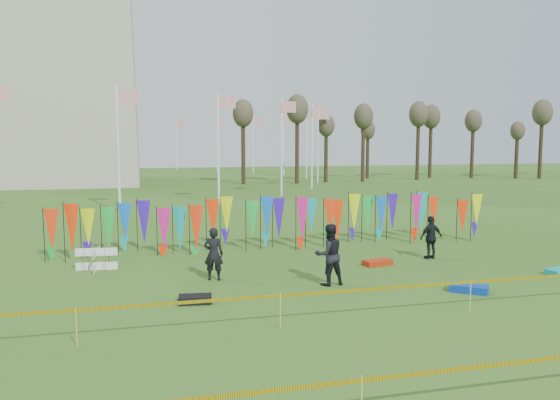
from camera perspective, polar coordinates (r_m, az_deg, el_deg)
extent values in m
plane|color=#2D5718|center=(16.73, 4.93, -9.49)|extent=(160.00, 160.00, 0.00)
cylinder|color=white|center=(66.10, 2.80, 5.70)|extent=(0.16, 0.16, 8.00)
plane|color=#B2131D|center=(66.34, 3.31, 8.55)|extent=(1.40, 0.00, 1.40)
cylinder|color=white|center=(72.82, 0.40, 5.75)|extent=(0.16, 0.16, 8.00)
plane|color=#B2131D|center=(73.02, 0.86, 8.34)|extent=(1.40, 0.00, 1.40)
cylinder|color=white|center=(78.77, -2.82, 5.78)|extent=(0.16, 0.16, 8.00)
plane|color=#B2131D|center=(78.94, -2.40, 8.17)|extent=(1.40, 0.00, 1.40)
cylinder|color=white|center=(83.76, -6.61, 5.76)|extent=(0.16, 0.16, 8.00)
plane|color=#B2131D|center=(83.88, -6.23, 8.02)|extent=(1.40, 0.00, 1.40)
cylinder|color=white|center=(87.63, -10.78, 5.71)|extent=(0.16, 0.16, 8.00)
plane|color=#B2131D|center=(87.71, -10.43, 7.88)|extent=(1.40, 0.00, 1.40)
cylinder|color=white|center=(90.27, -15.19, 5.62)|extent=(0.16, 0.16, 8.00)
plane|color=#B2131D|center=(90.31, -14.87, 7.72)|extent=(1.40, 0.00, 1.40)
cylinder|color=white|center=(91.63, -19.74, 5.48)|extent=(0.16, 0.16, 8.00)
plane|color=#B2131D|center=(91.62, -19.44, 7.55)|extent=(1.40, 0.00, 1.40)
cylinder|color=white|center=(91.66, -24.33, 5.29)|extent=(0.16, 0.16, 8.00)
plane|color=#B2131D|center=(91.60, -24.04, 7.37)|extent=(1.40, 0.00, 1.40)
cylinder|color=white|center=(36.20, -16.55, 5.10)|extent=(0.16, 0.16, 8.00)
plane|color=#B2131D|center=(36.29, -15.75, 10.34)|extent=(1.40, 0.00, 1.40)
cylinder|color=white|center=(39.33, -6.47, 5.38)|extent=(0.16, 0.16, 8.00)
plane|color=#B2131D|center=(39.51, -5.65, 10.18)|extent=(1.40, 0.00, 1.40)
cylinder|color=white|center=(44.82, 0.15, 5.50)|extent=(0.16, 0.16, 8.00)
plane|color=#B2131D|center=(45.05, 0.90, 9.71)|extent=(1.40, 0.00, 1.40)
cylinder|color=white|center=(51.62, 3.36, 5.58)|extent=(0.16, 0.16, 8.00)
plane|color=#B2131D|center=(51.88, 4.02, 9.22)|extent=(1.40, 0.00, 1.40)
cylinder|color=white|center=(58.90, 3.98, 5.64)|extent=(0.16, 0.16, 8.00)
plane|color=#B2131D|center=(59.16, 4.56, 8.84)|extent=(1.40, 0.00, 1.40)
cylinder|color=black|center=(22.67, -23.42, -3.16)|extent=(0.03, 0.03, 2.07)
cone|color=#FF320E|center=(22.60, -22.74, -2.76)|extent=(0.64, 0.64, 1.60)
cylinder|color=black|center=(22.57, -21.68, -3.13)|extent=(0.03, 0.03, 2.07)
cone|color=#FF3108|center=(22.51, -20.99, -2.73)|extent=(0.64, 0.64, 1.60)
cylinder|color=black|center=(22.48, -19.93, -3.10)|extent=(0.03, 0.03, 2.07)
cone|color=#DFF70C|center=(22.43, -19.23, -2.69)|extent=(0.64, 0.64, 1.60)
cylinder|color=black|center=(22.42, -18.17, -3.06)|extent=(0.03, 0.03, 2.07)
cone|color=green|center=(22.38, -17.47, -2.65)|extent=(0.64, 0.64, 1.60)
cylinder|color=black|center=(22.38, -16.40, -3.02)|extent=(0.03, 0.03, 2.07)
cone|color=blue|center=(22.35, -15.69, -2.61)|extent=(0.64, 0.64, 1.60)
cylinder|color=black|center=(22.37, -14.63, -2.97)|extent=(0.03, 0.03, 2.07)
cone|color=#3815B9|center=(22.34, -13.92, -2.56)|extent=(0.64, 0.64, 1.60)
cylinder|color=black|center=(22.37, -12.85, -2.93)|extent=(0.03, 0.03, 2.07)
cone|color=#D41780|center=(22.36, -12.14, -2.51)|extent=(0.64, 0.64, 1.60)
cylinder|color=black|center=(22.40, -11.08, -2.88)|extent=(0.03, 0.03, 2.07)
cone|color=#0AA1A4|center=(22.39, -10.37, -2.46)|extent=(0.64, 0.64, 1.60)
cylinder|color=black|center=(22.44, -9.31, -2.82)|extent=(0.03, 0.03, 2.07)
cone|color=#FF320E|center=(22.44, -8.61, -2.41)|extent=(0.64, 0.64, 1.60)
cylinder|color=black|center=(22.51, -7.55, -2.77)|extent=(0.03, 0.03, 2.07)
cone|color=#FF3108|center=(22.52, -6.85, -2.36)|extent=(0.64, 0.64, 1.60)
cylinder|color=black|center=(22.60, -5.81, -2.71)|extent=(0.03, 0.03, 2.07)
cone|color=#DFF70C|center=(22.62, -5.11, -2.30)|extent=(0.64, 0.64, 1.60)
cylinder|color=black|center=(22.71, -4.08, -2.65)|extent=(0.03, 0.03, 2.07)
cone|color=green|center=(22.74, -3.39, -2.24)|extent=(0.64, 0.64, 1.60)
cylinder|color=black|center=(22.84, -2.37, -2.59)|extent=(0.03, 0.03, 2.07)
cone|color=blue|center=(22.87, -1.68, -2.18)|extent=(0.64, 0.64, 1.60)
cylinder|color=black|center=(22.99, -0.68, -2.53)|extent=(0.03, 0.03, 2.07)
cone|color=#3815B9|center=(23.03, 0.00, -2.12)|extent=(0.64, 0.64, 1.60)
cylinder|color=black|center=(23.16, 0.99, -2.47)|extent=(0.03, 0.03, 2.07)
cone|color=#D41780|center=(23.21, 1.66, -2.06)|extent=(0.64, 0.64, 1.60)
cylinder|color=black|center=(23.35, 2.63, -2.40)|extent=(0.03, 0.03, 2.07)
cone|color=#0AA1A4|center=(23.41, 3.29, -2.00)|extent=(0.64, 0.64, 1.60)
cylinder|color=black|center=(23.56, 4.25, -2.34)|extent=(0.03, 0.03, 2.07)
cone|color=#FF320E|center=(23.62, 4.89, -1.94)|extent=(0.64, 0.64, 1.60)
cylinder|color=black|center=(23.78, 5.83, -2.27)|extent=(0.03, 0.03, 2.07)
cone|color=#FF3108|center=(23.86, 6.47, -1.87)|extent=(0.64, 0.64, 1.60)
cylinder|color=black|center=(24.03, 7.38, -2.20)|extent=(0.03, 0.03, 2.07)
cone|color=#DFF70C|center=(24.11, 8.01, -1.81)|extent=(0.64, 0.64, 1.60)
cylinder|color=black|center=(24.29, 8.90, -2.14)|extent=(0.03, 0.03, 2.07)
cone|color=green|center=(24.38, 9.51, -1.75)|extent=(0.64, 0.64, 1.60)
cylinder|color=black|center=(24.57, 10.39, -2.07)|extent=(0.03, 0.03, 2.07)
cone|color=blue|center=(24.66, 10.99, -1.69)|extent=(0.64, 0.64, 1.60)
cylinder|color=black|center=(24.86, 11.84, -2.00)|extent=(0.03, 0.03, 2.07)
cone|color=#3815B9|center=(24.96, 12.43, -1.62)|extent=(0.64, 0.64, 1.60)
cylinder|color=black|center=(25.17, 13.26, -1.94)|extent=(0.03, 0.03, 2.07)
cone|color=#D41780|center=(25.28, 13.83, -1.56)|extent=(0.64, 0.64, 1.60)
cylinder|color=black|center=(25.49, 14.64, -1.87)|extent=(0.03, 0.03, 2.07)
cone|color=#0AA1A4|center=(25.61, 15.20, -1.50)|extent=(0.64, 0.64, 1.60)
cylinder|color=black|center=(25.83, 15.99, -1.81)|extent=(0.03, 0.03, 2.07)
cone|color=#FF320E|center=(25.95, 16.53, -1.44)|extent=(0.64, 0.64, 1.60)
cylinder|color=black|center=(26.19, 17.30, -1.74)|extent=(0.03, 0.03, 2.07)
cone|color=#FF3108|center=(26.31, 17.83, -1.38)|extent=(0.64, 0.64, 1.60)
cylinder|color=black|center=(26.55, 18.57, -1.68)|extent=(0.03, 0.03, 2.07)
cone|color=#DFF70C|center=(26.69, 19.09, -1.32)|extent=(0.64, 0.64, 1.60)
cube|color=yellow|center=(13.95, 8.85, -9.24)|extent=(26.00, 0.01, 0.08)
cylinder|color=yellow|center=(13.12, -21.36, -12.29)|extent=(0.02, 0.02, 0.90)
cylinder|color=yellow|center=(13.42, 0.78, -11.43)|extent=(0.02, 0.02, 0.90)
cylinder|color=yellow|center=(15.44, 19.27, -9.43)|extent=(0.02, 0.02, 0.90)
cube|color=yellow|center=(9.93, 20.25, -16.03)|extent=(26.00, 0.01, 0.08)
cylinder|color=#332619|center=(60.30, -3.40, 4.90)|extent=(0.44, 0.44, 6.40)
ellipsoid|color=#4B4232|center=(60.32, -3.42, 8.09)|extent=(1.92, 1.92, 2.56)
cylinder|color=#332619|center=(61.18, 0.30, 4.93)|extent=(0.44, 0.44, 6.40)
ellipsoid|color=#4B4232|center=(61.20, 0.30, 8.07)|extent=(1.92, 1.92, 2.56)
cylinder|color=#332619|center=(62.30, 3.87, 4.94)|extent=(0.44, 0.44, 6.40)
ellipsoid|color=#4B4232|center=(62.32, 3.90, 8.03)|extent=(1.92, 1.92, 2.56)
cylinder|color=#332619|center=(63.65, 7.31, 4.93)|extent=(0.44, 0.44, 6.40)
ellipsoid|color=#4B4232|center=(63.67, 7.35, 7.95)|extent=(1.92, 1.92, 2.56)
cylinder|color=#332619|center=(65.22, 10.59, 4.90)|extent=(0.44, 0.44, 6.40)
ellipsoid|color=#4B4232|center=(65.24, 10.65, 7.85)|extent=(1.92, 1.92, 2.56)
cylinder|color=#332619|center=(67.00, 13.71, 4.86)|extent=(0.44, 0.44, 6.40)
ellipsoid|color=#4B4232|center=(67.02, 13.79, 7.73)|extent=(1.92, 1.92, 2.56)
cylinder|color=#332619|center=(68.96, 16.66, 4.81)|extent=(0.44, 0.44, 6.40)
ellipsoid|color=#4B4232|center=(68.98, 16.75, 7.60)|extent=(1.92, 1.92, 2.56)
cylinder|color=#332619|center=(71.09, 19.44, 4.75)|extent=(0.44, 0.44, 6.40)
ellipsoid|color=#4B4232|center=(71.11, 19.54, 7.46)|extent=(1.92, 1.92, 2.56)
cylinder|color=#332619|center=(73.38, 22.05, 4.68)|extent=(0.44, 0.44, 6.40)
ellipsoid|color=#4B4232|center=(73.39, 22.16, 7.30)|extent=(1.92, 1.92, 2.56)
cylinder|color=#332619|center=(75.81, 24.50, 4.61)|extent=(0.44, 0.44, 6.40)
ellipsoid|color=#4B4232|center=(75.82, 24.62, 7.15)|extent=(1.92, 1.92, 2.56)
cylinder|color=#332619|center=(78.37, 26.79, 4.54)|extent=(0.44, 0.44, 6.40)
ellipsoid|color=#4B4232|center=(78.38, 26.91, 6.99)|extent=(1.92, 1.92, 2.56)
cylinder|color=red|center=(19.93, -19.72, -6.09)|extent=(0.02, 0.02, 0.81)
cylinder|color=red|center=(19.87, -17.68, -6.06)|extent=(0.02, 0.02, 0.81)
cylinder|color=red|center=(20.62, -19.53, -5.68)|extent=(0.02, 0.02, 0.81)
cylinder|color=red|center=(20.56, -17.56, -5.65)|extent=(0.02, 0.02, 0.81)
imported|color=black|center=(17.92, -6.96, -5.61)|extent=(0.73, 0.62, 1.73)
imported|color=black|center=(17.24, 5.14, -5.71)|extent=(0.99, 0.66, 1.94)
imported|color=black|center=(21.76, 15.51, -3.79)|extent=(1.05, 0.69, 1.67)
cube|color=#0B3CB6|center=(17.51, 19.14, -8.72)|extent=(1.19, 1.12, 0.23)
cube|color=#BB2A0C|center=(20.36, 10.14, -6.45)|extent=(1.16, 0.72, 0.20)
cube|color=black|center=(15.69, -8.86, -10.21)|extent=(0.97, 0.63, 0.21)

